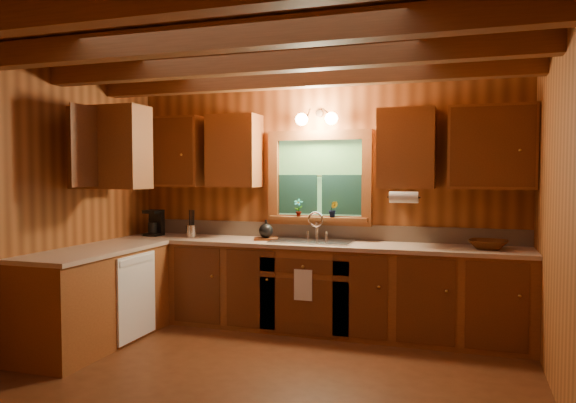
# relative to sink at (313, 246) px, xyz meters

# --- Properties ---
(room) EXTENTS (4.20, 4.20, 4.20)m
(room) POSITION_rel_sink_xyz_m (0.00, -1.60, 0.44)
(room) COLOR #522913
(room) RESTS_ON ground
(ceiling_beams) EXTENTS (4.20, 2.54, 0.18)m
(ceiling_beams) POSITION_rel_sink_xyz_m (0.00, -1.60, 1.63)
(ceiling_beams) COLOR brown
(ceiling_beams) RESTS_ON room
(base_cabinets) EXTENTS (4.20, 2.22, 0.86)m
(base_cabinets) POSITION_rel_sink_xyz_m (-0.49, -0.32, -0.43)
(base_cabinets) COLOR brown
(base_cabinets) RESTS_ON ground
(countertop) EXTENTS (4.20, 2.24, 0.04)m
(countertop) POSITION_rel_sink_xyz_m (-0.48, -0.31, 0.02)
(countertop) COLOR tan
(countertop) RESTS_ON base_cabinets
(backsplash) EXTENTS (4.20, 0.02, 0.16)m
(backsplash) POSITION_rel_sink_xyz_m (0.00, 0.28, 0.12)
(backsplash) COLOR tan
(backsplash) RESTS_ON room
(dishwasher_panel) EXTENTS (0.02, 0.60, 0.80)m
(dishwasher_panel) POSITION_rel_sink_xyz_m (-1.47, -0.92, -0.43)
(dishwasher_panel) COLOR white
(dishwasher_panel) RESTS_ON base_cabinets
(upper_cabinets) EXTENTS (4.19, 1.77, 0.78)m
(upper_cabinets) POSITION_rel_sink_xyz_m (-0.56, -0.18, 0.98)
(upper_cabinets) COLOR brown
(upper_cabinets) RESTS_ON room
(window) EXTENTS (1.12, 0.08, 1.00)m
(window) POSITION_rel_sink_xyz_m (0.00, 0.26, 0.67)
(window) COLOR brown
(window) RESTS_ON room
(window_sill) EXTENTS (1.06, 0.14, 0.04)m
(window_sill) POSITION_rel_sink_xyz_m (0.00, 0.22, 0.26)
(window_sill) COLOR brown
(window_sill) RESTS_ON room
(wall_sconce) EXTENTS (0.45, 0.21, 0.17)m
(wall_sconce) POSITION_rel_sink_xyz_m (0.00, 0.14, 1.31)
(wall_sconce) COLOR black
(wall_sconce) RESTS_ON room
(paper_towel_roll) EXTENTS (0.27, 0.11, 0.11)m
(paper_towel_roll) POSITION_rel_sink_xyz_m (0.92, -0.07, 0.51)
(paper_towel_roll) COLOR white
(paper_towel_roll) RESTS_ON upper_cabinets
(dish_towel) EXTENTS (0.18, 0.01, 0.30)m
(dish_towel) POSITION_rel_sink_xyz_m (0.00, -0.34, -0.34)
(dish_towel) COLOR white
(dish_towel) RESTS_ON base_cabinets
(sink) EXTENTS (0.82, 0.48, 0.43)m
(sink) POSITION_rel_sink_xyz_m (0.00, 0.00, 0.00)
(sink) COLOR silver
(sink) RESTS_ON countertop
(coffee_maker) EXTENTS (0.16, 0.21, 0.29)m
(coffee_maker) POSITION_rel_sink_xyz_m (-1.84, -0.00, 0.19)
(coffee_maker) COLOR black
(coffee_maker) RESTS_ON countertop
(utensil_crock) EXTENTS (0.11, 0.11, 0.30)m
(utensil_crock) POSITION_rel_sink_xyz_m (-1.37, -0.02, 0.12)
(utensil_crock) COLOR silver
(utensil_crock) RESTS_ON countertop
(cutting_board) EXTENTS (0.29, 0.25, 0.02)m
(cutting_board) POSITION_rel_sink_xyz_m (-0.51, -0.00, 0.06)
(cutting_board) COLOR #572A12
(cutting_board) RESTS_ON countertop
(teakettle) EXTENTS (0.15, 0.15, 0.19)m
(teakettle) POSITION_rel_sink_xyz_m (-0.51, -0.00, 0.14)
(teakettle) COLOR black
(teakettle) RESTS_ON cutting_board
(wicker_basket) EXTENTS (0.40, 0.40, 0.09)m
(wicker_basket) POSITION_rel_sink_xyz_m (1.68, -0.02, 0.09)
(wicker_basket) COLOR #48230C
(wicker_basket) RESTS_ON countertop
(potted_plant_left) EXTENTS (0.11, 0.08, 0.19)m
(potted_plant_left) POSITION_rel_sink_xyz_m (-0.21, 0.18, 0.38)
(potted_plant_left) COLOR #572A12
(potted_plant_left) RESTS_ON window_sill
(potted_plant_right) EXTENTS (0.11, 0.09, 0.17)m
(potted_plant_right) POSITION_rel_sink_xyz_m (0.17, 0.19, 0.37)
(potted_plant_right) COLOR #572A12
(potted_plant_right) RESTS_ON window_sill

